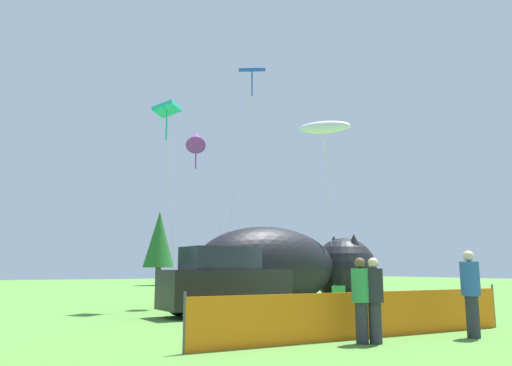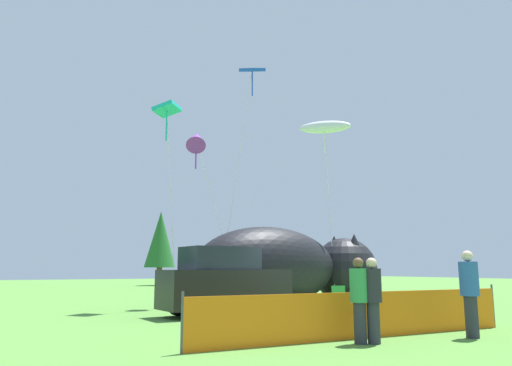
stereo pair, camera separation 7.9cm
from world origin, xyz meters
name	(u,v)px [view 1 (the left image)]	position (x,y,z in m)	size (l,w,h in m)	color
ground_plane	(304,318)	(0.00, 0.00, 0.00)	(120.00, 120.00, 0.00)	#548C38
parked_car	(224,282)	(-1.88, 1.81, 1.06)	(4.28, 2.00, 2.21)	black
folding_chair	(337,297)	(1.87, 0.73, 0.55)	(0.62, 0.62, 0.93)	#267F33
inflatable_cat	(287,269)	(2.25, 4.50, 1.47)	(8.83, 3.57, 3.19)	black
safety_fence	(367,315)	(-1.30, -4.43, 0.50)	(8.62, 0.10, 1.10)	orange
spectator_in_yellow_shirt	(374,296)	(-1.72, -5.17, 0.95)	(0.38, 0.38, 1.74)	#2D2D38
spectator_in_white_shirt	(471,290)	(0.77, -5.55, 1.04)	(0.42, 0.42, 1.91)	#2D2D38
spectator_in_blue_shirt	(361,296)	(-1.97, -5.04, 0.95)	(0.38, 0.38, 1.74)	#2D2D38
kite_teal_diamond	(167,113)	(-2.87, 5.24, 7.65)	(1.28, 1.28, 8.02)	silver
kite_white_ghost	(324,128)	(5.14, 5.62, 8.23)	(1.78, 3.35, 8.82)	silver
kite_purple_delta	(196,140)	(-1.19, 6.26, 6.97)	(2.64, 1.52, 7.65)	silver
kite_blue_box	(251,75)	(1.65, 6.57, 10.58)	(2.72, 1.55, 11.16)	silver
horizon_tree_east	(159,239)	(5.18, 30.92, 4.10)	(2.80, 2.80, 6.68)	brown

